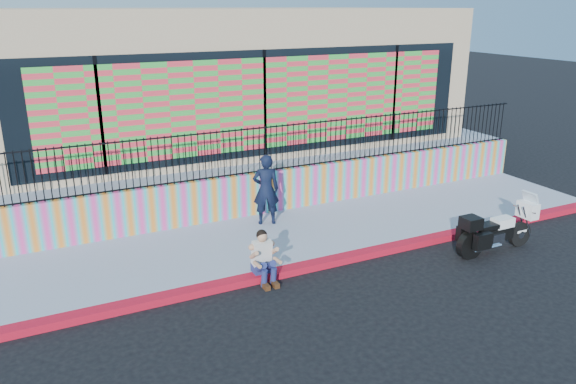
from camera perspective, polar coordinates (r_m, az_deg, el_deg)
ground at (r=12.41m, az=5.55°, el=-7.09°), size 90.00×90.00×0.00m
red_curb at (r=12.37m, az=5.56°, el=-6.78°), size 16.00×0.30×0.15m
sidewalk at (r=13.68m, az=1.96°, el=-4.16°), size 16.00×3.00×0.15m
mural_wall at (r=14.80m, az=-0.92°, el=0.22°), size 16.00×0.20×1.10m
metal_fence at (r=14.49m, az=-0.94°, el=4.54°), size 15.80×0.04×1.20m
elevated_platform at (r=19.38m, az=-7.37°, el=4.24°), size 16.00×10.00×1.25m
storefront_building at (r=18.71m, az=-7.48°, el=11.90°), size 14.00×8.06×4.00m
police_motorcycle at (r=13.44m, az=20.30°, el=-3.61°), size 2.09×0.69×1.30m
police_officer at (r=13.77m, az=-2.26°, el=0.26°), size 0.75×0.60×1.77m
seated_man at (r=11.32m, az=-2.37°, el=-7.10°), size 0.54×0.71×1.06m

